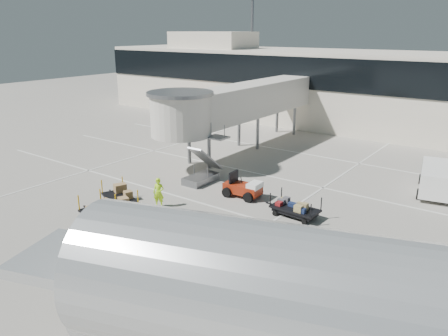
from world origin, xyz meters
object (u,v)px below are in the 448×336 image
at_px(box_cart_far, 119,198).
at_px(minivan, 437,177).
at_px(suitcase_cart, 296,209).
at_px(belt_loader, 207,111).
at_px(baggage_tug, 244,188).
at_px(ground_worker, 159,193).
at_px(aircraft, 418,326).
at_px(box_cart_near, 104,213).

relative_size(box_cart_far, minivan, 0.71).
height_order(box_cart_far, minivan, minivan).
xyz_separation_m(suitcase_cart, belt_loader, (-22.14, 19.81, 0.36)).
distance_m(baggage_tug, ground_worker, 5.45).
xyz_separation_m(box_cart_far, belt_loader, (-12.80, 24.75, 0.31)).
xyz_separation_m(ground_worker, aircraft, (16.09, -6.96, 2.15)).
bearing_deg(aircraft, ground_worker, 138.60).
relative_size(suitcase_cart, aircraft, 0.16).
relative_size(suitcase_cart, box_cart_far, 0.93).
relative_size(baggage_tug, ground_worker, 1.35).
bearing_deg(box_cart_near, ground_worker, 83.93).
xyz_separation_m(box_cart_near, belt_loader, (-13.97, 26.83, 0.24)).
bearing_deg(suitcase_cart, ground_worker, -151.52).
bearing_deg(minivan, suitcase_cart, -132.52).
bearing_deg(box_cart_far, belt_loader, 140.49).
bearing_deg(aircraft, minivan, 81.21).
bearing_deg(baggage_tug, box_cart_far, -134.45).
bearing_deg(baggage_tug, aircraft, -44.12).
xyz_separation_m(baggage_tug, box_cart_far, (-5.15, -5.78, -0.05)).
height_order(baggage_tug, minivan, minivan).
height_order(ground_worker, minivan, ground_worker).
bearing_deg(minivan, ground_worker, -146.60).
xyz_separation_m(suitcase_cart, ground_worker, (-7.37, -3.57, 0.44)).
bearing_deg(belt_loader, minivan, -35.72).
bearing_deg(ground_worker, baggage_tug, 27.64).
bearing_deg(suitcase_cart, minivan, 60.76).
bearing_deg(belt_loader, box_cart_far, -76.95).
distance_m(minivan, belt_loader, 29.76).
bearing_deg(baggage_tug, minivan, 36.92).
bearing_deg(suitcase_cart, aircraft, -47.73).
height_order(box_cart_far, ground_worker, ground_worker).
height_order(baggage_tug, box_cart_far, baggage_tug).
xyz_separation_m(ground_worker, belt_loader, (-14.77, 23.38, -0.07)).
height_order(box_cart_near, minivan, minivan).
distance_m(suitcase_cart, box_cart_far, 10.57).
xyz_separation_m(box_cart_near, ground_worker, (0.80, 3.46, 0.32)).
bearing_deg(belt_loader, ground_worker, -72.00).
height_order(baggage_tug, aircraft, aircraft).
bearing_deg(box_cart_far, baggage_tug, 71.45).
height_order(box_cart_far, aircraft, aircraft).
bearing_deg(minivan, box_cart_near, -141.35).
xyz_separation_m(ground_worker, minivan, (12.93, 12.50, 0.18)).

